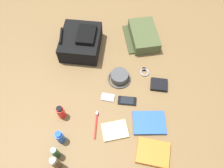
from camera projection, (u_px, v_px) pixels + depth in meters
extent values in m
cube|color=brown|center=(112.00, 88.00, 1.51)|extent=(2.64, 2.02, 0.02)
cube|color=black|center=(81.00, 42.00, 1.61)|extent=(0.34, 0.31, 0.12)
cube|color=black|center=(86.00, 35.00, 1.55)|extent=(0.18, 0.14, 0.03)
cylinder|color=black|center=(61.00, 36.00, 1.55)|extent=(0.14, 0.02, 0.02)
cube|color=#47512D|center=(144.00, 36.00, 1.67)|extent=(0.31, 0.22, 0.08)
cube|color=#394124|center=(130.00, 39.00, 1.70)|extent=(0.28, 0.10, 0.01)
cylinder|color=#4A4A4A|center=(119.00, 76.00, 1.50)|extent=(0.12, 0.12, 0.05)
torus|color=#4A4A4A|center=(119.00, 78.00, 1.53)|extent=(0.16, 0.16, 0.01)
cylinder|color=#473319|center=(56.00, 163.00, 1.19)|extent=(0.04, 0.04, 0.14)
cylinder|color=silver|center=(53.00, 160.00, 1.13)|extent=(0.03, 0.03, 0.01)
cylinder|color=#19471E|center=(56.00, 153.00, 1.24)|extent=(0.04, 0.04, 0.10)
cylinder|color=silver|center=(53.00, 150.00, 1.19)|extent=(0.03, 0.03, 0.01)
cylinder|color=blue|center=(60.00, 137.00, 1.28)|extent=(0.05, 0.05, 0.10)
cylinder|color=blue|center=(58.00, 134.00, 1.24)|extent=(0.03, 0.03, 0.01)
cylinder|color=red|center=(61.00, 112.00, 1.36)|extent=(0.05, 0.05, 0.09)
cylinder|color=black|center=(59.00, 109.00, 1.31)|extent=(0.04, 0.04, 0.01)
cube|color=orange|center=(153.00, 153.00, 1.28)|extent=(0.18, 0.21, 0.03)
cube|color=white|center=(153.00, 153.00, 1.28)|extent=(0.17, 0.20, 0.02)
cube|color=blue|center=(149.00, 123.00, 1.37)|extent=(0.15, 0.20, 0.02)
cube|color=white|center=(149.00, 123.00, 1.37)|extent=(0.14, 0.19, 0.01)
cube|color=black|center=(127.00, 101.00, 1.44)|extent=(0.07, 0.12, 0.01)
cube|color=black|center=(127.00, 100.00, 1.44)|extent=(0.06, 0.09, 0.00)
cube|color=#B7B7BC|center=(108.00, 97.00, 1.46)|extent=(0.07, 0.09, 0.01)
cylinder|color=silver|center=(110.00, 97.00, 1.45)|extent=(0.03, 0.03, 0.00)
torus|color=#99999E|center=(145.00, 72.00, 1.55)|extent=(0.06, 0.06, 0.01)
cylinder|color=black|center=(144.00, 69.00, 1.56)|extent=(0.03, 0.03, 0.01)
cylinder|color=red|center=(96.00, 125.00, 1.37)|extent=(0.17, 0.03, 0.01)
cube|color=white|center=(97.00, 113.00, 1.39)|extent=(0.02, 0.01, 0.01)
cube|color=black|center=(159.00, 85.00, 1.50)|extent=(0.11, 0.12, 0.02)
cube|color=beige|center=(115.00, 130.00, 1.35)|extent=(0.13, 0.17, 0.02)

